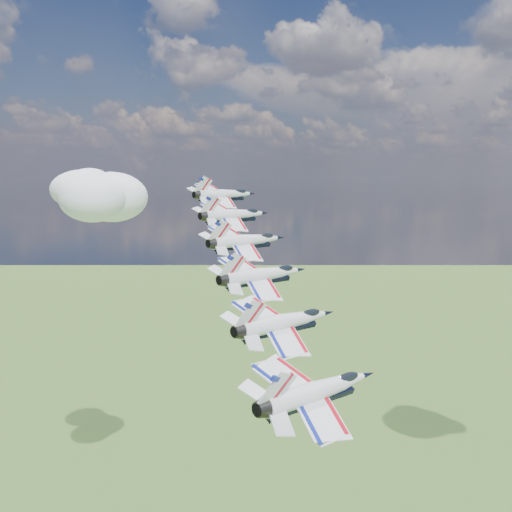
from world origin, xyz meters
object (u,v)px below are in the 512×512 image
Objects in this scene: jet_4 at (287,321)px; jet_5 at (321,390)px; jet_3 at (265,274)px; jet_1 at (236,214)px; jet_2 at (248,240)px; jet_0 at (226,194)px.

jet_4 is 12.33m from jet_5.
jet_1 is at bearing 152.02° from jet_3.
jet_3 is (8.83, -8.05, -3.02)m from jet_2.
jet_2 is at bearing 152.02° from jet_4.
jet_0 is 12.33m from jet_1.
jet_4 is (35.34, -32.19, -12.07)m from jet_0.
jet_1 reaches higher than jet_2.
jet_0 is 36.98m from jet_3.
jet_5 is at bearing -27.98° from jet_4.
jet_1 reaches higher than jet_5.
jet_0 is 24.65m from jet_2.
jet_1 is 49.30m from jet_5.
jet_4 is at bearing -27.98° from jet_1.
jet_2 reaches higher than jet_4.
jet_5 is (8.83, -8.05, -3.02)m from jet_4.
jet_4 is 1.00× the size of jet_5.
jet_2 is (8.83, -8.05, -3.02)m from jet_1.
jet_1 is 36.98m from jet_4.
jet_4 is (26.50, -24.14, -9.05)m from jet_1.
jet_1 is at bearing 152.02° from jet_5.
jet_2 is at bearing 152.02° from jet_5.
jet_0 is at bearing 152.02° from jet_4.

